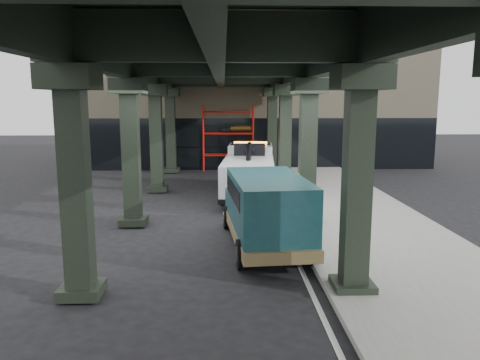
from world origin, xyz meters
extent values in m
plane|color=black|center=(0.00, 0.00, 0.00)|extent=(90.00, 90.00, 0.00)
cube|color=gray|center=(4.50, 2.00, 0.07)|extent=(5.00, 40.00, 0.15)
cube|color=silver|center=(1.70, 2.00, 0.01)|extent=(0.12, 38.00, 0.01)
cube|color=black|center=(2.60, -4.00, 2.50)|extent=(0.55, 0.55, 5.00)
cube|color=black|center=(2.60, -4.00, 4.75)|extent=(1.10, 1.10, 0.50)
cube|color=black|center=(2.60, -4.00, 0.18)|extent=(0.90, 0.90, 0.24)
cube|color=black|center=(2.60, 2.00, 2.50)|extent=(0.55, 0.55, 5.00)
cube|color=black|center=(2.60, 2.00, 4.75)|extent=(1.10, 1.10, 0.50)
cube|color=black|center=(2.60, 2.00, 0.18)|extent=(0.90, 0.90, 0.24)
cube|color=black|center=(2.60, 8.00, 2.50)|extent=(0.55, 0.55, 5.00)
cube|color=black|center=(2.60, 8.00, 4.75)|extent=(1.10, 1.10, 0.50)
cube|color=black|center=(2.60, 8.00, 0.18)|extent=(0.90, 0.90, 0.24)
cube|color=black|center=(2.60, 14.00, 2.50)|extent=(0.55, 0.55, 5.00)
cube|color=black|center=(2.60, 14.00, 4.75)|extent=(1.10, 1.10, 0.50)
cube|color=black|center=(2.60, 14.00, 0.18)|extent=(0.90, 0.90, 0.24)
cube|color=black|center=(-3.40, -4.00, 2.50)|extent=(0.55, 0.55, 5.00)
cube|color=black|center=(-3.40, -4.00, 4.75)|extent=(1.10, 1.10, 0.50)
cube|color=black|center=(-3.40, -4.00, 0.18)|extent=(0.90, 0.90, 0.24)
cube|color=black|center=(-3.40, 2.00, 2.50)|extent=(0.55, 0.55, 5.00)
cube|color=black|center=(-3.40, 2.00, 4.75)|extent=(1.10, 1.10, 0.50)
cube|color=black|center=(-3.40, 2.00, 0.18)|extent=(0.90, 0.90, 0.24)
cube|color=black|center=(-3.40, 8.00, 2.50)|extent=(0.55, 0.55, 5.00)
cube|color=black|center=(-3.40, 8.00, 4.75)|extent=(1.10, 1.10, 0.50)
cube|color=black|center=(-3.40, 8.00, 0.18)|extent=(0.90, 0.90, 0.24)
cube|color=black|center=(-3.40, 14.00, 2.50)|extent=(0.55, 0.55, 5.00)
cube|color=black|center=(-3.40, 14.00, 4.75)|extent=(1.10, 1.10, 0.50)
cube|color=black|center=(-3.40, 14.00, 0.18)|extent=(0.90, 0.90, 0.24)
cube|color=black|center=(2.60, 2.00, 5.55)|extent=(0.35, 32.00, 1.10)
cube|color=black|center=(-3.40, 2.00, 5.55)|extent=(0.35, 32.00, 1.10)
cube|color=black|center=(-0.40, 2.00, 5.55)|extent=(0.35, 32.00, 1.10)
cube|color=black|center=(-0.40, 2.00, 6.25)|extent=(7.40, 32.00, 0.30)
cube|color=#C6B793|center=(2.00, 20.00, 4.00)|extent=(22.00, 10.00, 8.00)
cylinder|color=red|center=(-1.50, 14.90, 2.00)|extent=(0.08, 0.08, 4.00)
cylinder|color=red|center=(-1.50, 14.10, 2.00)|extent=(0.08, 0.08, 4.00)
cylinder|color=red|center=(1.50, 14.90, 2.00)|extent=(0.08, 0.08, 4.00)
cylinder|color=red|center=(1.50, 14.10, 2.00)|extent=(0.08, 0.08, 4.00)
cylinder|color=red|center=(0.00, 14.90, 1.00)|extent=(3.00, 0.08, 0.08)
cylinder|color=red|center=(0.00, 14.90, 2.30)|extent=(3.00, 0.08, 0.08)
cylinder|color=red|center=(0.00, 14.90, 3.60)|extent=(3.00, 0.08, 0.08)
cube|color=black|center=(0.84, 6.61, 0.62)|extent=(1.45, 6.66, 0.22)
cube|color=white|center=(1.04, 8.85, 1.36)|extent=(2.24, 2.28, 1.59)
cube|color=white|center=(1.12, 9.77, 0.92)|extent=(2.12, 0.79, 0.79)
cube|color=black|center=(1.06, 9.07, 1.81)|extent=(2.03, 1.31, 0.75)
cube|color=white|center=(0.76, 5.61, 1.19)|extent=(2.49, 4.57, 1.23)
cube|color=orange|center=(1.02, 8.68, 2.25)|extent=(1.60, 0.38, 0.14)
cube|color=black|center=(0.91, 7.36, 2.07)|extent=(1.45, 0.65, 0.53)
cylinder|color=black|center=(0.77, 5.78, 1.85)|extent=(0.48, 3.09, 1.18)
cube|color=black|center=(0.56, 3.37, 0.31)|extent=(0.37, 1.25, 0.16)
cube|color=black|center=(0.51, 2.75, 0.26)|extent=(1.42, 0.34, 0.16)
cylinder|color=black|center=(0.10, 9.20, 0.48)|extent=(0.39, 0.99, 0.97)
cylinder|color=silver|center=(0.10, 9.20, 0.48)|extent=(0.39, 0.56, 0.53)
cylinder|color=black|center=(2.03, 9.03, 0.48)|extent=(0.39, 0.99, 0.97)
cylinder|color=silver|center=(2.03, 9.03, 0.48)|extent=(0.39, 0.56, 0.53)
cylinder|color=black|center=(-0.15, 6.30, 0.48)|extent=(0.39, 0.99, 0.97)
cylinder|color=silver|center=(-0.15, 6.30, 0.48)|extent=(0.39, 0.56, 0.53)
cylinder|color=black|center=(1.78, 6.14, 0.48)|extent=(0.39, 0.99, 0.97)
cylinder|color=silver|center=(1.78, 6.14, 0.48)|extent=(0.39, 0.56, 0.53)
cylinder|color=black|center=(-0.25, 5.16, 0.48)|extent=(0.39, 0.99, 0.97)
cylinder|color=silver|center=(-0.25, 5.16, 0.48)|extent=(0.39, 0.56, 0.53)
cylinder|color=black|center=(1.68, 4.99, 0.48)|extent=(0.39, 0.99, 0.97)
cylinder|color=silver|center=(1.68, 4.99, 0.48)|extent=(0.39, 0.56, 0.53)
cube|color=#133E45|center=(0.76, 1.67, 0.88)|extent=(1.98, 1.18, 0.83)
cube|color=#133E45|center=(0.98, -0.87, 1.25)|extent=(2.30, 4.33, 1.81)
cube|color=olive|center=(0.95, -0.50, 0.51)|extent=(2.43, 5.35, 0.32)
cube|color=black|center=(0.80, 1.30, 1.62)|extent=(1.84, 0.55, 0.77)
cube|color=black|center=(0.96, -0.59, 1.72)|extent=(2.26, 3.50, 0.51)
cube|color=silver|center=(0.72, 2.16, 0.51)|extent=(1.86, 0.27, 0.28)
cylinder|color=black|center=(-0.16, 1.54, 0.39)|extent=(0.33, 0.80, 0.78)
cylinder|color=silver|center=(-0.16, 1.54, 0.39)|extent=(0.33, 0.45, 0.43)
cylinder|color=black|center=(1.69, 1.71, 0.39)|extent=(0.33, 0.80, 0.78)
cylinder|color=silver|center=(1.69, 1.71, 0.39)|extent=(0.33, 0.45, 0.43)
cylinder|color=black|center=(0.18, -2.34, 0.39)|extent=(0.33, 0.80, 0.78)
cylinder|color=silver|center=(0.18, -2.34, 0.39)|extent=(0.33, 0.45, 0.43)
cylinder|color=black|center=(2.03, -2.17, 0.39)|extent=(0.33, 0.80, 0.78)
cylinder|color=silver|center=(2.03, -2.17, 0.39)|extent=(0.33, 0.45, 0.43)
camera|label=1|loc=(-0.26, -13.82, 4.29)|focal=35.00mm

